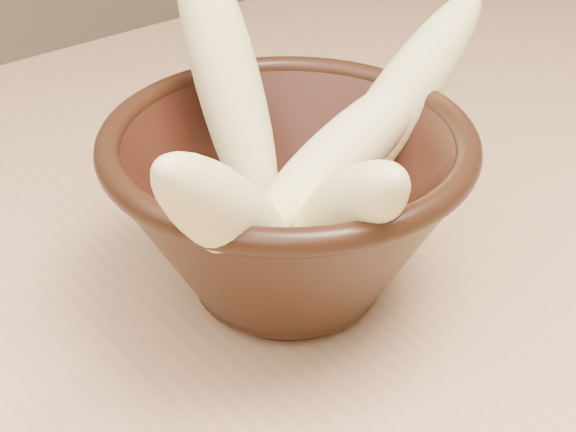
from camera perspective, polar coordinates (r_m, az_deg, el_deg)
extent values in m
cube|color=tan|center=(0.53, -1.31, -4.15)|extent=(1.20, 0.80, 0.04)
cylinder|color=tan|center=(1.26, 8.51, -0.59)|extent=(0.05, 0.05, 0.71)
cylinder|color=black|center=(0.48, 0.00, -4.79)|extent=(0.09, 0.09, 0.01)
cylinder|color=black|center=(0.47, 0.00, -2.81)|extent=(0.09, 0.09, 0.01)
torus|color=black|center=(0.43, 0.00, 5.51)|extent=(0.20, 0.20, 0.01)
cylinder|color=#FAEDC9|center=(0.47, 0.00, -1.83)|extent=(0.12, 0.12, 0.02)
ellipsoid|color=#E2D585|center=(0.46, -4.36, 9.77)|extent=(0.06, 0.13, 0.17)
ellipsoid|color=#E2D585|center=(0.37, -4.00, -0.21)|extent=(0.14, 0.10, 0.14)
ellipsoid|color=#E2D585|center=(0.48, 7.60, 7.65)|extent=(0.16, 0.04, 0.14)
ellipsoid|color=#E2D585|center=(0.46, 3.99, 4.47)|extent=(0.16, 0.05, 0.08)
ellipsoid|color=#E2D585|center=(0.39, 4.07, 0.12)|extent=(0.07, 0.13, 0.12)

